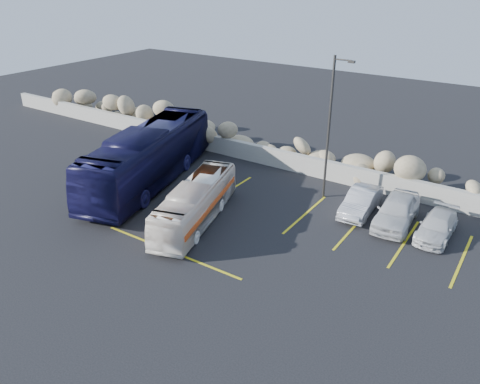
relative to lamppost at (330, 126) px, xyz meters
The scene contains 10 objects.
ground 10.73m from the lamppost, 105.05° to the right, with size 90.00×90.00×0.00m, color black.
seawall 5.14m from the lamppost, 135.63° to the left, with size 60.00×0.40×1.20m, color gray.
riprap_pile 5.40m from the lamppost, 124.63° to the left, with size 54.00×2.80×2.60m, color #998964, non-canonical shape.
parking_lines 6.18m from the lamppost, 62.01° to the right, with size 18.16×9.36×0.01m.
lamppost is the anchor object (origin of this frame).
vintage_bus 8.35m from the lamppost, 124.36° to the right, with size 1.81×7.74×2.16m, color silver.
tour_coach 10.91m from the lamppost, 158.10° to the right, with size 2.88×12.31×3.43m, color #100F34.
car_a 5.69m from the lamppost, 10.88° to the right, with size 1.77×4.41×1.50m, color silver.
car_b 4.42m from the lamppost, 15.18° to the right, with size 1.36×3.91×1.29m, color #B6B5BA.
car_c 7.49m from the lamppost, ahead, with size 1.50×3.70×1.07m, color silver.
Camera 1 is at (11.98, -13.42, 11.94)m, focal length 35.00 mm.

